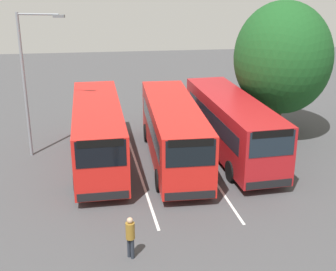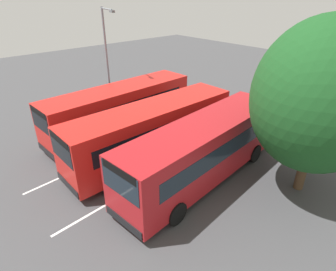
{
  "view_description": "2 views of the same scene",
  "coord_description": "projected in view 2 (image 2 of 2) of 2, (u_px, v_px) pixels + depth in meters",
  "views": [
    {
      "loc": [
        22.45,
        -2.93,
        9.64
      ],
      "look_at": [
        0.67,
        -0.1,
        1.65
      ],
      "focal_mm": 49.77,
      "sensor_mm": 36.0,
      "label": 1
    },
    {
      "loc": [
        8.69,
        11.13,
        8.63
      ],
      "look_at": [
        -0.19,
        1.15,
        1.63
      ],
      "focal_mm": 30.14,
      "sensor_mm": 36.0,
      "label": 2
    }
  ],
  "objects": [
    {
      "name": "bus_far_left",
      "position": [
        120.0,
        109.0,
        18.2
      ],
      "size": [
        10.24,
        2.82,
        3.12
      ],
      "rotation": [
        0.0,
        0.0,
        0.04
      ],
      "color": "red",
      "rests_on": "ground"
    },
    {
      "name": "lane_stripe_inner_left",
      "position": [
        172.0,
        167.0,
        15.35
      ],
      "size": [
        13.71,
        1.02,
        0.01
      ],
      "primitive_type": "cube",
      "rotation": [
        0.0,
        0.0,
        0.07
      ],
      "color": "silver",
      "rests_on": "ground"
    },
    {
      "name": "ground_plane",
      "position": [
        152.0,
        154.0,
        16.48
      ],
      "size": [
        67.94,
        67.94,
        0.0
      ],
      "primitive_type": "plane",
      "color": "#424244"
    },
    {
      "name": "bus_center_right",
      "position": [
        204.0,
        149.0,
        13.64
      ],
      "size": [
        10.31,
        3.2,
        3.12
      ],
      "rotation": [
        0.0,
        0.0,
        0.08
      ],
      "color": "#AD191E",
      "rests_on": "ground"
    },
    {
      "name": "bus_center_left",
      "position": [
        152.0,
        130.0,
        15.43
      ],
      "size": [
        10.16,
        2.52,
        3.12
      ],
      "rotation": [
        0.0,
        0.0,
        0.0
      ],
      "color": "red",
      "rests_on": "ground"
    },
    {
      "name": "street_lamp",
      "position": [
        107.0,
        56.0,
        20.09
      ],
      "size": [
        0.73,
        2.43,
        7.56
      ],
      "rotation": [
        0.0,
        0.0,
        1.34
      ],
      "color": "gray",
      "rests_on": "ground"
    },
    {
      "name": "depot_tree",
      "position": [
        322.0,
        97.0,
        11.59
      ],
      "size": [
        6.2,
        5.58,
        7.92
      ],
      "color": "#4C3823",
      "rests_on": "ground"
    },
    {
      "name": "lane_stripe_outer_left",
      "position": [
        135.0,
        144.0,
        17.61
      ],
      "size": [
        13.71,
        1.02,
        0.01
      ],
      "primitive_type": "cube",
      "rotation": [
        0.0,
        0.0,
        0.07
      ],
      "color": "silver",
      "rests_on": "ground"
    }
  ]
}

